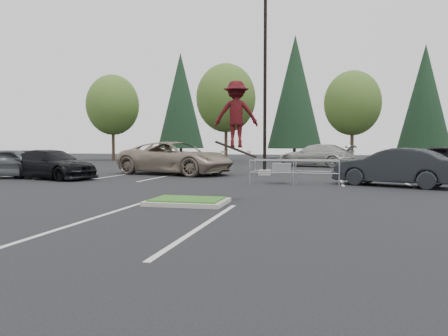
% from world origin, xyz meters
% --- Properties ---
extents(ground, '(120.00, 120.00, 0.00)m').
position_xyz_m(ground, '(0.00, 0.00, 0.00)').
color(ground, black).
rests_on(ground, ground).
extents(grass_median, '(2.20, 1.60, 0.16)m').
position_xyz_m(grass_median, '(0.00, 0.00, 0.08)').
color(grass_median, '#A29F97').
rests_on(grass_median, ground).
extents(stall_lines, '(22.62, 17.60, 0.01)m').
position_xyz_m(stall_lines, '(-1.35, 6.02, 0.00)').
color(stall_lines, beige).
rests_on(stall_lines, ground).
extents(light_pole, '(0.70, 0.60, 10.12)m').
position_xyz_m(light_pole, '(0.50, 12.00, 4.56)').
color(light_pole, '#A29F97').
rests_on(light_pole, ground).
extents(decid_a, '(5.44, 5.44, 8.91)m').
position_xyz_m(decid_a, '(-18.01, 30.03, 5.58)').
color(decid_a, '#38281C').
rests_on(decid_a, ground).
extents(decid_b, '(5.89, 5.89, 9.64)m').
position_xyz_m(decid_b, '(-6.01, 30.53, 6.04)').
color(decid_b, '#38281C').
rests_on(decid_b, ground).
extents(decid_c, '(5.12, 5.12, 8.38)m').
position_xyz_m(decid_c, '(5.99, 29.83, 5.25)').
color(decid_c, '#38281C').
rests_on(decid_c, ground).
extents(conif_a, '(5.72, 5.72, 13.00)m').
position_xyz_m(conif_a, '(-14.00, 40.00, 7.10)').
color(conif_a, '#38281C').
rests_on(conif_a, ground).
extents(conif_b, '(6.38, 6.38, 14.50)m').
position_xyz_m(conif_b, '(0.00, 40.50, 7.85)').
color(conif_b, '#38281C').
rests_on(conif_b, ground).
extents(conif_c, '(5.50, 5.50, 12.50)m').
position_xyz_m(conif_c, '(14.00, 39.50, 6.85)').
color(conif_c, '#38281C').
rests_on(conif_c, ground).
extents(cart_corral, '(3.73, 1.35, 1.06)m').
position_xyz_m(cart_corral, '(2.08, 7.10, 0.66)').
color(cart_corral, '#94979C').
rests_on(cart_corral, ground).
extents(skateboarder, '(1.39, 0.95, 2.29)m').
position_xyz_m(skateboarder, '(1.20, 1.00, 2.57)').
color(skateboarder, black).
rests_on(skateboarder, ground).
extents(car_l_tan, '(7.22, 4.76, 1.84)m').
position_xyz_m(car_l_tan, '(-4.50, 11.50, 0.92)').
color(car_l_tan, gray).
rests_on(car_l_tan, ground).
extents(car_l_black, '(5.29, 3.25, 1.43)m').
position_xyz_m(car_l_black, '(-9.32, 7.00, 0.72)').
color(car_l_black, black).
rests_on(car_l_black, ground).
extents(car_l_grey, '(4.75, 2.90, 1.51)m').
position_xyz_m(car_l_grey, '(-11.50, 7.00, 0.76)').
color(car_l_grey, '#46494D').
rests_on(car_l_grey, ground).
extents(car_r_charc, '(4.95, 3.43, 1.55)m').
position_xyz_m(car_r_charc, '(6.50, 7.00, 0.77)').
color(car_r_charc, black).
rests_on(car_r_charc, ground).
extents(car_r_black, '(5.33, 3.18, 1.70)m').
position_xyz_m(car_r_black, '(8.93, 10.63, 0.85)').
color(car_r_black, black).
rests_on(car_r_black, ground).
extents(car_far_silver, '(6.26, 3.99, 1.69)m').
position_xyz_m(car_far_silver, '(3.03, 22.00, 0.85)').
color(car_far_silver, '#B3B3AD').
rests_on(car_far_silver, ground).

